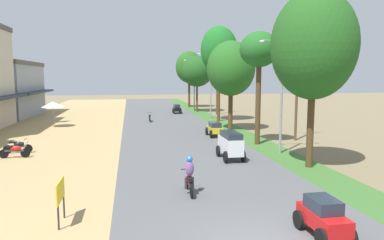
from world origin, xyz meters
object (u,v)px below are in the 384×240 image
street_signboard (60,194)px  utility_pole_near (297,86)px  median_tree_fourth (219,50)px  vendor_umbrella (53,104)px  streetlamp_near (282,88)px  median_tree_second (259,52)px  parked_motorbike_third (18,146)px  utility_pole_far (217,79)px  car_sedan_yellow (215,128)px  motorbike_foreground_rider (189,176)px  median_tree_fifth (197,71)px  car_hatchback_black (177,108)px  car_hatchback_red (323,216)px  streetlamp_mid (211,80)px  motorbike_ahead_second (150,117)px  parked_motorbike_second (15,150)px  median_tree_sixth (189,67)px  streetlamp_far (194,81)px  median_tree_nearest (314,45)px  car_van_white (230,144)px  median_tree_third (231,69)px

street_signboard → utility_pole_near: 20.69m
median_tree_fourth → vendor_umbrella: bearing=-174.2°
streetlamp_near → median_tree_second: bearing=96.3°
parked_motorbike_third → utility_pole_far: utility_pole_far is taller
median_tree_fourth → streetlamp_near: 17.27m
street_signboard → median_tree_fourth: 29.54m
street_signboard → median_tree_second: size_ratio=0.18×
street_signboard → median_tree_second: median_tree_second is taller
streetlamp_near → car_sedan_yellow: (-2.68, 6.96, -3.58)m
median_tree_second → motorbike_foreground_rider: (-6.83, -10.14, -5.95)m
vendor_umbrella → motorbike_foreground_rider: vendor_umbrella is taller
street_signboard → median_tree_fifth: (11.80, 37.08, 4.64)m
utility_pole_near → car_hatchback_black: (-6.59, 21.36, -3.56)m
median_tree_fifth → car_hatchback_red: median_tree_fifth is taller
median_tree_fifth → streetlamp_mid: (0.15, -7.96, -1.17)m
motorbike_ahead_second → car_hatchback_black: bearing=63.0°
parked_motorbike_third → car_sedan_yellow: (14.12, 4.00, 0.19)m
parked_motorbike_second → vendor_umbrella: 13.75m
median_tree_fourth → median_tree_sixth: 18.60m
median_tree_second → median_tree_sixth: bearing=89.4°
median_tree_fourth → utility_pole_far: 8.27m
utility_pole_near → motorbike_ahead_second: utility_pole_near is taller
car_hatchback_black → parked_motorbike_second: bearing=-118.6°
parked_motorbike_second → utility_pole_far: (18.43, 22.82, 4.16)m
street_signboard → streetlamp_far: size_ratio=0.20×
median_tree_nearest → vendor_umbrella: bearing=132.3°
parked_motorbike_third → median_tree_fourth: 23.16m
vendor_umbrella → car_van_white: (13.31, -16.34, -1.28)m
median_tree_nearest → streetlamp_far: size_ratio=1.26×
streetlamp_mid → car_hatchback_black: size_ratio=3.91×
parked_motorbike_third → median_tree_fifth: bearing=56.3°
streetlamp_mid → car_hatchback_red: 32.06m
median_tree_sixth → streetlamp_far: (-0.00, -4.65, -2.08)m
parked_motorbike_second → parked_motorbike_third: bearing=98.9°
parked_motorbike_second → motorbike_foreground_rider: size_ratio=1.00×
parked_motorbike_third → utility_pole_far: size_ratio=0.20×
median_tree_second → motorbike_ahead_second: bearing=116.0°
parked_motorbike_second → median_tree_second: median_tree_second is taller
median_tree_nearest → utility_pole_near: median_tree_nearest is taller
street_signboard → median_tree_sixth: (11.95, 44.61, 5.40)m
median_tree_second → parked_motorbike_second: bearing=-174.1°
street_signboard → median_tree_fifth: bearing=72.3°
parked_motorbike_second → median_tree_third: 19.11m
median_tree_nearest → car_van_white: (-3.79, 2.43, -5.63)m
streetlamp_mid → streetlamp_far: size_ratio=1.04×
parked_motorbike_third → median_tree_sixth: (16.80, 32.48, 5.95)m
vendor_umbrella → car_sedan_yellow: 16.59m
streetlamp_near → car_van_white: (-3.69, -1.17, -3.30)m
median_tree_fifth → car_van_white: (-3.54, -29.09, -4.72)m
car_hatchback_red → streetlamp_near: bearing=72.0°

